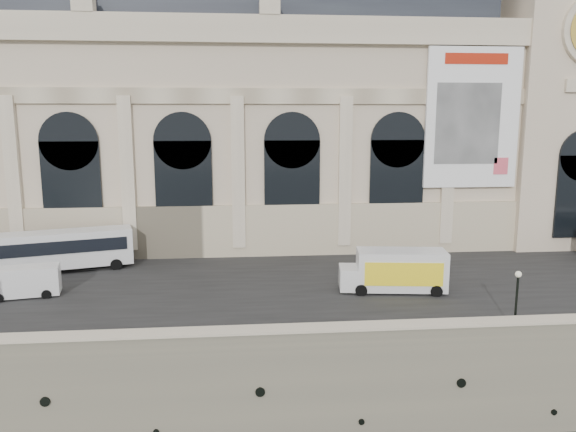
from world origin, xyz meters
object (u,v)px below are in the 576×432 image
at_px(bus_left, 60,249).
at_px(van_c, 19,282).
at_px(lamp_right, 516,302).
at_px(box_truck, 395,271).

distance_m(bus_left, van_c, 6.98).
relative_size(van_c, lamp_right, 1.40).
xyz_separation_m(van_c, box_truck, (28.03, -1.13, 0.45)).
relative_size(bus_left, van_c, 2.24).
distance_m(bus_left, lamp_right, 36.36).
bearing_deg(van_c, bus_left, 82.50).
bearing_deg(bus_left, van_c, -97.50).
distance_m(bus_left, box_truck, 28.28).
distance_m(box_truck, lamp_right, 10.01).
xyz_separation_m(bus_left, box_truck, (27.12, -8.01, -0.36)).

